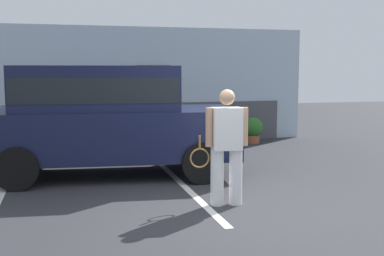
{
  "coord_description": "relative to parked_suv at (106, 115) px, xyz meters",
  "views": [
    {
      "loc": [
        -2.28,
        -6.24,
        1.98
      ],
      "look_at": [
        -0.27,
        1.2,
        1.05
      ],
      "focal_mm": 45.3,
      "sensor_mm": 36.0,
      "label": 1
    }
  ],
  "objects": [
    {
      "name": "potted_plant_by_porch",
      "position": [
        4.22,
        3.05,
        -0.76
      ],
      "size": [
        0.53,
        0.53,
        0.69
      ],
      "color": "#9E5638",
      "rests_on": "ground_plane"
    },
    {
      "name": "parking_stripe_1",
      "position": [
        1.19,
        -1.35,
        -1.14
      ],
      "size": [
        0.12,
        4.4,
        0.01
      ],
      "primitive_type": "cube",
      "color": "silver",
      "rests_on": "ground_plane"
    },
    {
      "name": "ground_plane",
      "position": [
        1.48,
        -2.85,
        -1.15
      ],
      "size": [
        40.0,
        40.0,
        0.0
      ],
      "primitive_type": "plane",
      "color": "#2D2D33"
    },
    {
      "name": "tennis_player_man",
      "position": [
        1.51,
        -2.51,
        -0.27
      ],
      "size": [
        0.88,
        0.3,
        1.7
      ],
      "rotation": [
        0.0,
        0.0,
        3.05
      ],
      "color": "white",
      "rests_on": "ground_plane"
    },
    {
      "name": "parked_suv",
      "position": [
        0.0,
        0.0,
        0.0
      ],
      "size": [
        4.78,
        2.56,
        2.05
      ],
      "rotation": [
        0.0,
        0.0,
        -0.11
      ],
      "color": "#141938",
      "rests_on": "ground_plane"
    },
    {
      "name": "house_frontage",
      "position": [
        1.49,
        3.94,
        0.32
      ],
      "size": [
        8.9,
        0.4,
        3.12
      ],
      "color": "silver",
      "rests_on": "ground_plane"
    }
  ]
}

